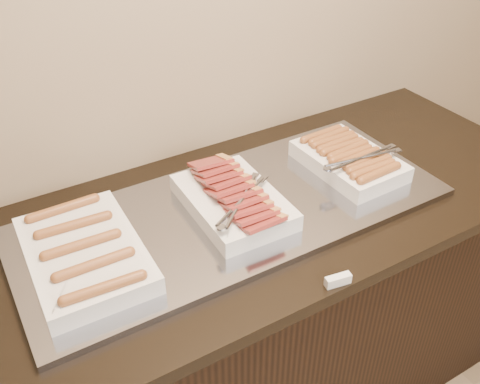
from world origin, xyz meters
name	(u,v)px	position (x,y,z in m)	size (l,w,h in m)	color
counter	(233,323)	(0.00, 2.13, 0.45)	(2.06, 0.76, 0.90)	black
warming_tray	(235,211)	(0.01, 2.13, 0.91)	(1.20, 0.50, 0.02)	#9698A4
dish_left	(84,253)	(-0.41, 2.13, 0.95)	(0.27, 0.40, 0.07)	silver
dish_center	(234,200)	(0.00, 2.13, 0.96)	(0.26, 0.37, 0.10)	silver
dish_right	(350,159)	(0.42, 2.13, 0.96)	(0.26, 0.33, 0.08)	silver
label_holder	(338,280)	(0.08, 1.77, 0.91)	(0.06, 0.02, 0.03)	silver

